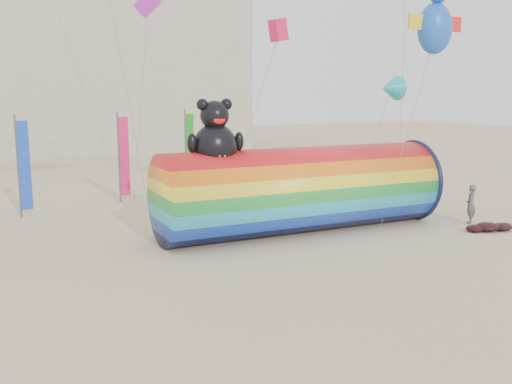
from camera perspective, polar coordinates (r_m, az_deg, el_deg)
name	(u,v)px	position (r m, az deg, el deg)	size (l,w,h in m)	color
ground	(261,262)	(21.51, 0.55, -7.04)	(160.00, 160.00, 0.00)	#CCB58C
windsock_assembly	(301,187)	(25.90, 4.54, 0.47)	(13.29, 4.05, 6.12)	red
kite_handler	(471,204)	(29.36, 20.67, -1.16)	(0.69, 0.45, 1.90)	#4F5056
fabric_bundle	(490,227)	(28.38, 22.36, -3.25)	(2.62, 1.35, 0.41)	black
festival_banners	(119,156)	(33.88, -13.53, 3.50)	(11.16, 5.15, 5.20)	#59595E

